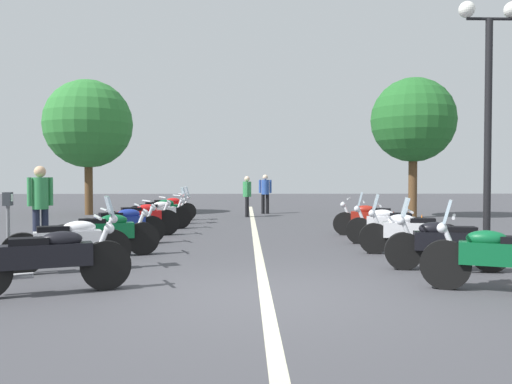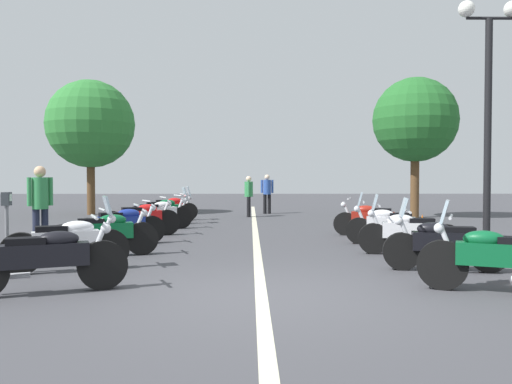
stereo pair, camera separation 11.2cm
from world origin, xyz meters
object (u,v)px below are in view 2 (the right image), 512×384
(bystander_1, at_px, (249,193))
(motorcycle_left_row_7, at_px, (170,207))
(motorcycle_left_row_5, at_px, (157,214))
(parking_meter, at_px, (7,216))
(motorcycle_right_row_2, at_px, (408,232))
(motorcycle_right_row_4, at_px, (372,219))
(bystander_0, at_px, (40,201))
(roadside_tree_1, at_px, (90,124))
(motorcycle_left_row_2, at_px, (104,233))
(motorcycle_left_row_0, at_px, (46,259))
(traffic_cone_0, at_px, (422,227))
(motorcycle_left_row_4, at_px, (141,218))
(bystander_2, at_px, (267,191))
(motorcycle_left_row_3, at_px, (121,225))
(motorcycle_right_row_1, at_px, (443,243))
(street_lamp_twin_globe, at_px, (488,82))
(motorcycle_right_row_0, at_px, (496,257))
(motorcycle_right_row_3, at_px, (389,225))
(roadside_tree_0, at_px, (415,120))
(motorcycle_left_row_6, at_px, (163,210))
(motorcycle_left_row_1, at_px, (68,243))

(bystander_1, bearing_deg, motorcycle_left_row_7, 32.28)
(motorcycle_left_row_5, distance_m, parking_meter, 6.78)
(motorcycle_right_row_2, xyz_separation_m, motorcycle_right_row_4, (3.26, -0.04, -0.01))
(motorcycle_right_row_2, xyz_separation_m, bystander_0, (0.62, 7.47, 0.58))
(motorcycle_right_row_2, xyz_separation_m, roadside_tree_1, (11.02, 9.54, 3.18))
(motorcycle_left_row_2, relative_size, bystander_1, 1.31)
(motorcycle_left_row_0, bearing_deg, traffic_cone_0, 18.55)
(motorcycle_left_row_4, bearing_deg, parking_meter, -127.53)
(roadside_tree_1, bearing_deg, motorcycle_left_row_5, -148.34)
(motorcycle_left_row_0, height_order, motorcycle_left_row_7, motorcycle_left_row_7)
(motorcycle_left_row_0, bearing_deg, motorcycle_left_row_2, 69.79)
(motorcycle_left_row_2, relative_size, bystander_2, 1.26)
(motorcycle_left_row_0, xyz_separation_m, motorcycle_left_row_3, (4.95, 0.21, -0.01))
(motorcycle_right_row_1, distance_m, street_lamp_twin_globe, 3.81)
(motorcycle_right_row_0, relative_size, motorcycle_right_row_4, 0.99)
(motorcycle_right_row_3, bearing_deg, roadside_tree_0, -99.14)
(motorcycle_left_row_6, relative_size, street_lamp_twin_globe, 0.42)
(motorcycle_left_row_2, xyz_separation_m, motorcycle_right_row_4, (3.44, -5.97, -0.01))
(motorcycle_left_row_6, xyz_separation_m, roadside_tree_1, (4.37, 3.60, 3.18))
(motorcycle_left_row_5, xyz_separation_m, bystander_1, (4.79, -2.65, 0.45))
(motorcycle_left_row_1, height_order, traffic_cone_0, motorcycle_left_row_1)
(bystander_1, distance_m, roadside_tree_1, 7.04)
(motorcycle_right_row_1, xyz_separation_m, motorcycle_right_row_2, (1.81, 0.02, -0.00))
(motorcycle_left_row_4, height_order, street_lamp_twin_globe, street_lamp_twin_globe)
(motorcycle_right_row_2, xyz_separation_m, traffic_cone_0, (2.63, -1.14, -0.17))
(motorcycle_right_row_2, bearing_deg, motorcycle_right_row_4, -79.62)
(parking_meter, xyz_separation_m, roadside_tree_1, (12.68, 2.43, 2.74))
(roadside_tree_1, bearing_deg, bystander_1, -101.07)
(motorcycle_left_row_6, bearing_deg, roadside_tree_0, -2.77)
(motorcycle_left_row_0, bearing_deg, motorcycle_left_row_1, 76.96)
(motorcycle_left_row_3, height_order, bystander_2, bystander_2)
(motorcycle_left_row_7, distance_m, parking_meter, 9.86)
(roadside_tree_0, bearing_deg, bystander_1, 85.92)
(motorcycle_left_row_2, relative_size, roadside_tree_1, 0.38)
(motorcycle_left_row_4, distance_m, parking_meter, 5.10)
(motorcycle_left_row_6, bearing_deg, roadside_tree_1, 110.16)
(parking_meter, bearing_deg, motorcycle_right_row_3, 17.10)
(motorcycle_left_row_4, bearing_deg, traffic_cone_0, -29.50)
(motorcycle_left_row_2, distance_m, street_lamp_twin_globe, 8.06)
(motorcycle_right_row_4, bearing_deg, roadside_tree_0, -99.00)
(motorcycle_left_row_2, height_order, motorcycle_right_row_2, motorcycle_right_row_2)
(parking_meter, bearing_deg, motorcycle_right_row_1, -8.34)
(motorcycle_left_row_2, relative_size, motorcycle_right_row_2, 1.02)
(motorcycle_left_row_3, xyz_separation_m, motorcycle_right_row_0, (-5.00, -6.14, 0.02))
(motorcycle_left_row_7, relative_size, motorcycle_right_row_1, 0.99)
(street_lamp_twin_globe, xyz_separation_m, roadside_tree_0, (9.28, -1.47, 0.24))
(motorcycle_left_row_4, distance_m, bystander_0, 3.13)
(motorcycle_left_row_6, height_order, street_lamp_twin_globe, street_lamp_twin_globe)
(roadside_tree_0, bearing_deg, motorcycle_left_row_3, 130.65)
(motorcycle_left_row_4, relative_size, roadside_tree_0, 0.37)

